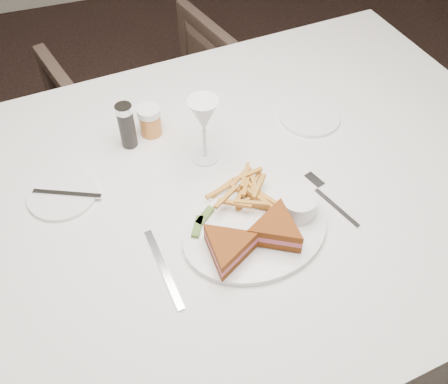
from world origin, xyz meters
name	(u,v)px	position (x,y,z in m)	size (l,w,h in m)	color
ground	(146,363)	(0.00, 0.00, 0.00)	(5.00, 5.00, 0.00)	black
table	(218,276)	(0.26, 0.02, 0.38)	(1.62, 1.08, 0.75)	silver
chair_far	(158,115)	(0.28, 0.82, 0.34)	(0.66, 0.62, 0.68)	#413128
table_setting	(233,193)	(0.29, -0.03, 0.79)	(0.82, 0.57, 0.18)	white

